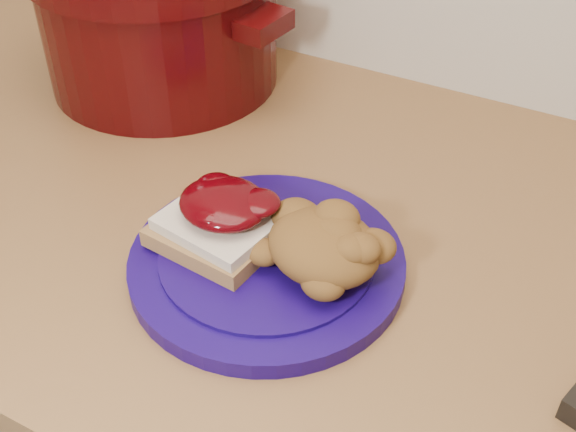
% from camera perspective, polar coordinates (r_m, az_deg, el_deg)
% --- Properties ---
extents(plate, '(0.28, 0.28, 0.02)m').
position_cam_1_polar(plate, '(0.63, -1.68, -3.73)').
color(plate, '#140550').
rests_on(plate, wood_countertop).
extents(sandwich, '(0.11, 0.10, 0.05)m').
position_cam_1_polar(sandwich, '(0.62, -5.33, -0.22)').
color(sandwich, olive).
rests_on(sandwich, plate).
extents(stuffing_mound, '(0.11, 0.10, 0.05)m').
position_cam_1_polar(stuffing_mound, '(0.59, 2.84, -2.45)').
color(stuffing_mound, brown).
rests_on(stuffing_mound, plate).
extents(dutch_oven, '(0.35, 0.32, 0.18)m').
position_cam_1_polar(dutch_oven, '(0.89, -10.13, 15.47)').
color(dutch_oven, '#330505').
rests_on(dutch_oven, wood_countertop).
extents(pepper_grinder, '(0.08, 0.08, 0.14)m').
position_cam_1_polar(pepper_grinder, '(0.91, -7.31, 15.40)').
color(pepper_grinder, black).
rests_on(pepper_grinder, wood_countertop).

